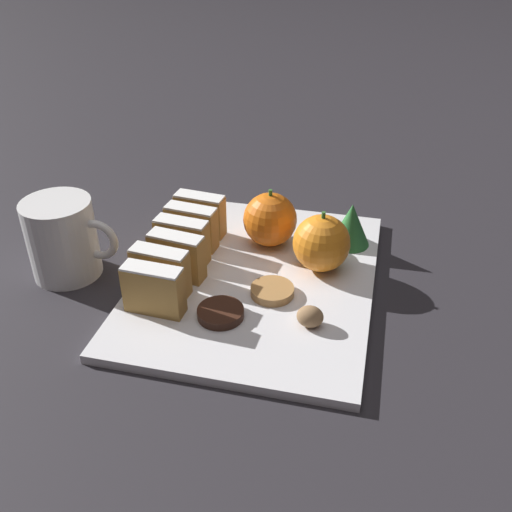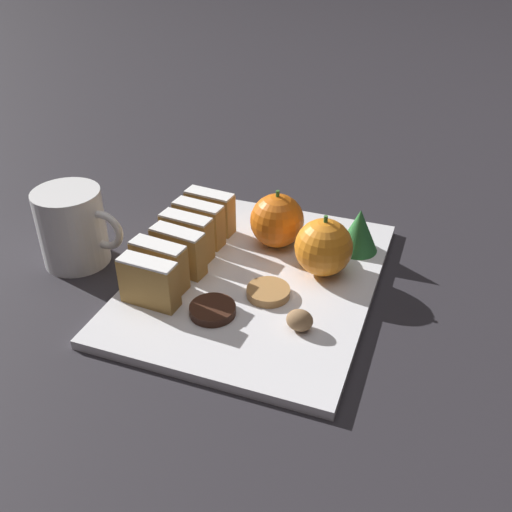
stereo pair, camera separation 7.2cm
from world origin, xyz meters
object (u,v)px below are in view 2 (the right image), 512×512
Objects in this scene: walnut at (300,320)px; chocolate_cookie at (213,310)px; orange_far at (324,247)px; coffee_mug at (73,227)px; orange_near at (274,220)px.

chocolate_cookie is (-0.10, -0.01, -0.01)m from walnut.
chocolate_cookie is at bearing -127.27° from orange_far.
orange_near is at bearing 25.76° from coffee_mug.
orange_far is 0.33m from coffee_mug.
walnut is (0.09, -0.17, -0.02)m from orange_near.
walnut is at bearing -62.29° from orange_near.
orange_near reaches higher than chocolate_cookie.
orange_far is at bearing -28.88° from orange_near.
orange_near reaches higher than walnut.
orange_far is 0.16m from chocolate_cookie.
walnut is at bearing -87.55° from orange_far.
orange_far is 0.67× the size of coffee_mug.
orange_near is at bearing 151.12° from orange_far.
orange_near is at bearing 117.71° from walnut.
orange_near is 1.50× the size of chocolate_cookie.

